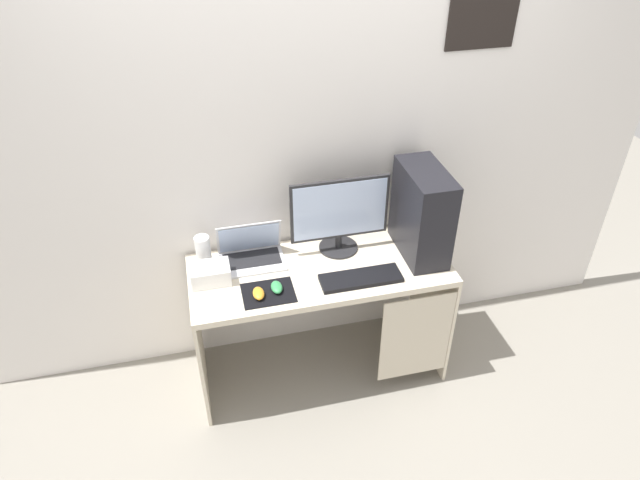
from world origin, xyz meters
name	(u,v)px	position (x,y,z in m)	size (l,w,h in m)	color
ground_plane	(320,365)	(0.00, 0.00, 0.00)	(8.00, 8.00, 0.00)	gray
wall_back	(306,146)	(0.00, 0.32, 1.30)	(4.00, 0.05, 2.60)	silver
desk	(324,291)	(0.02, -0.01, 0.59)	(1.37, 0.57, 0.75)	beige
pc_tower	(422,213)	(0.56, 0.02, 1.00)	(0.20, 0.41, 0.49)	black
monitor	(339,215)	(0.14, 0.14, 0.97)	(0.53, 0.21, 0.44)	#232326
laptop	(251,253)	(-0.34, 0.15, 0.79)	(0.34, 0.23, 0.22)	silver
speaker	(203,250)	(-0.59, 0.19, 0.83)	(0.08, 0.08, 0.16)	white
projector	(210,274)	(-0.57, 0.03, 0.80)	(0.20, 0.14, 0.09)	white
keyboard	(361,278)	(0.18, -0.15, 0.76)	(0.42, 0.14, 0.02)	black
mousepad	(268,293)	(-0.30, -0.14, 0.75)	(0.26, 0.20, 0.01)	black
mouse_left	(277,287)	(-0.25, -0.13, 0.77)	(0.06, 0.10, 0.03)	#338C4C
mouse_right	(259,293)	(-0.35, -0.15, 0.77)	(0.06, 0.10, 0.03)	orange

